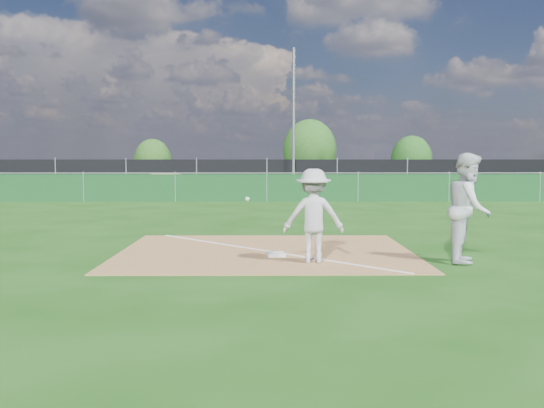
# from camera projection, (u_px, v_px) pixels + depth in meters

# --- Properties ---
(ground) EXTENTS (90.00, 90.00, 0.00)m
(ground) POSITION_uv_depth(u_px,v_px,m) (267.00, 212.00, 21.53)
(ground) COLOR #15440E
(ground) RESTS_ON ground
(infield_dirt) EXTENTS (6.00, 5.00, 0.02)m
(infield_dirt) POSITION_uv_depth(u_px,v_px,m) (266.00, 252.00, 12.56)
(infield_dirt) COLOR olive
(infield_dirt) RESTS_ON ground
(foul_line) EXTENTS (5.01, 5.01, 0.01)m
(foul_line) POSITION_uv_depth(u_px,v_px,m) (266.00, 251.00, 12.55)
(foul_line) COLOR white
(foul_line) RESTS_ON infield_dirt
(green_fence) EXTENTS (44.00, 0.05, 1.20)m
(green_fence) POSITION_uv_depth(u_px,v_px,m) (267.00, 188.00, 26.47)
(green_fence) COLOR #103D1A
(green_fence) RESTS_ON ground
(dirt_mound) EXTENTS (3.38, 2.60, 1.17)m
(dirt_mound) POSITION_uv_depth(u_px,v_px,m) (166.00, 185.00, 29.92)
(dirt_mound) COLOR olive
(dirt_mound) RESTS_ON ground
(black_fence) EXTENTS (46.00, 0.04, 1.80)m
(black_fence) POSITION_uv_depth(u_px,v_px,m) (267.00, 175.00, 34.42)
(black_fence) COLOR black
(black_fence) RESTS_ON ground
(parking_lot) EXTENTS (46.00, 9.00, 0.01)m
(parking_lot) POSITION_uv_depth(u_px,v_px,m) (267.00, 187.00, 39.47)
(parking_lot) COLOR black
(parking_lot) RESTS_ON ground
(light_pole) EXTENTS (0.16, 0.16, 8.00)m
(light_pole) POSITION_uv_depth(u_px,v_px,m) (294.00, 120.00, 33.88)
(light_pole) COLOR slate
(light_pole) RESTS_ON ground
(first_base) EXTENTS (0.39, 0.39, 0.07)m
(first_base) POSITION_uv_depth(u_px,v_px,m) (276.00, 254.00, 11.92)
(first_base) COLOR white
(first_base) RESTS_ON infield_dirt
(play_at_first) EXTENTS (1.81, 0.71, 1.73)m
(play_at_first) POSITION_uv_depth(u_px,v_px,m) (313.00, 216.00, 11.16)
(play_at_first) COLOR silver
(play_at_first) RESTS_ON infield_dirt
(runner) EXTENTS (1.08, 1.20, 2.05)m
(runner) POSITION_uv_depth(u_px,v_px,m) (469.00, 208.00, 11.25)
(runner) COLOR silver
(runner) RESTS_ON ground
(car_left) EXTENTS (4.66, 3.13, 1.47)m
(car_left) POSITION_uv_depth(u_px,v_px,m) (197.00, 176.00, 38.32)
(car_left) COLOR #B5B7BD
(car_left) RESTS_ON parking_lot
(car_mid) EXTENTS (4.60, 3.20, 1.44)m
(car_mid) POSITION_uv_depth(u_px,v_px,m) (232.00, 176.00, 38.67)
(car_mid) COLOR #101A32
(car_mid) RESTS_ON parking_lot
(car_right) EXTENTS (4.37, 2.49, 1.19)m
(car_right) POSITION_uv_depth(u_px,v_px,m) (347.00, 177.00, 39.37)
(car_right) COLOR black
(car_right) RESTS_ON parking_lot
(tree_left) EXTENTS (2.76, 2.76, 3.27)m
(tree_left) POSITION_uv_depth(u_px,v_px,m) (153.00, 160.00, 45.18)
(tree_left) COLOR #382316
(tree_left) RESTS_ON ground
(tree_mid) EXTENTS (4.01, 4.01, 4.75)m
(tree_mid) POSITION_uv_depth(u_px,v_px,m) (310.00, 150.00, 45.39)
(tree_mid) COLOR #382316
(tree_mid) RESTS_ON ground
(tree_right) EXTENTS (2.95, 2.95, 3.50)m
(tree_right) POSITION_uv_depth(u_px,v_px,m) (411.00, 159.00, 44.35)
(tree_right) COLOR #382316
(tree_right) RESTS_ON ground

